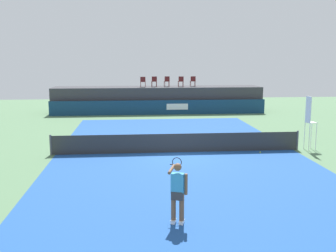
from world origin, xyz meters
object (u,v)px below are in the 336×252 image
spectator_chair_left (154,81)px  spectator_chair_right (181,81)px  spectator_chair_far_right (193,81)px  tennis_ball (260,152)px  spectator_chair_far_left (143,81)px  tennis_player (178,191)px  net_post_far (297,140)px  spectator_chair_center (167,81)px  umpire_chair (309,119)px  net_post_near (51,145)px

spectator_chair_left → spectator_chair_right: size_ratio=1.00×
spectator_chair_far_right → tennis_ball: bearing=-86.6°
spectator_chair_left → tennis_ball: size_ratio=13.06×
spectator_chair_far_left → spectator_chair_far_right: bearing=6.2°
spectator_chair_right → tennis_player: 24.04m
spectator_chair_left → spectator_chair_far_right: 3.41m
net_post_far → spectator_chair_left: bearing=112.8°
spectator_chair_left → tennis_player: 24.04m
tennis_ball → spectator_chair_center: bearing=101.5°
spectator_chair_center → tennis_player: 24.17m
umpire_chair → net_post_near: 13.01m
spectator_chair_far_left → spectator_chair_center: (2.11, 0.51, 0.00)m
spectator_chair_left → spectator_chair_center: size_ratio=1.00×
spectator_chair_left → net_post_far: spectator_chair_left is taller
net_post_far → tennis_ball: net_post_far is taller
spectator_chair_far_left → tennis_ball: (5.37, -15.51, -2.66)m
spectator_chair_far_left → net_post_far: bearing=-63.4°
umpire_chair → net_post_far: 1.23m
umpire_chair → tennis_player: (-7.74, -8.54, -0.63)m
spectator_chair_far_left → umpire_chair: size_ratio=0.32×
spectator_chair_center → umpire_chair: (5.94, -15.51, -1.11)m
spectator_chair_left → net_post_near: (-5.91, -15.41, -2.19)m
spectator_chair_far_right → tennis_player: spectator_chair_far_right is taller
spectator_chair_center → spectator_chair_right: same height
net_post_near → tennis_ball: net_post_near is taller
umpire_chair → spectator_chair_far_left: bearing=118.2°
tennis_player → tennis_ball: 9.53m
spectator_chair_far_left → net_post_near: bearing=-108.2°
spectator_chair_far_right → tennis_player: 24.42m
spectator_chair_far_left → spectator_chair_right: (3.32, 0.26, 0.00)m
spectator_chair_right → net_post_near: size_ratio=0.89×
spectator_chair_center → spectator_chair_far_right: (2.30, -0.03, 0.00)m
net_post_near → tennis_player: bearing=-58.6°
spectator_chair_left → tennis_ball: bearing=-74.6°
spectator_chair_far_left → spectator_chair_center: size_ratio=1.00×
spectator_chair_center → net_post_far: 16.54m
net_post_far → tennis_ball: size_ratio=14.71×
spectator_chair_far_left → umpire_chair: (8.05, -15.00, -1.11)m
umpire_chair → spectator_chair_right: bearing=107.2°
spectator_chair_center → net_post_near: 17.15m
tennis_player → spectator_chair_far_right: bearing=80.3°
umpire_chair → tennis_ball: umpire_chair is taller
spectator_chair_far_left → spectator_chair_center: bearing=13.6°
spectator_chair_left → net_post_far: (6.49, -15.41, -2.19)m
tennis_ball → net_post_near: bearing=177.0°
spectator_chair_far_right → net_post_near: spectator_chair_far_right is taller
spectator_chair_right → net_post_far: (4.17, -15.24, -2.19)m
spectator_chair_center → net_post_far: bearing=-70.9°
net_post_near → tennis_ball: bearing=-3.0°
spectator_chair_center → spectator_chair_right: size_ratio=1.00×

